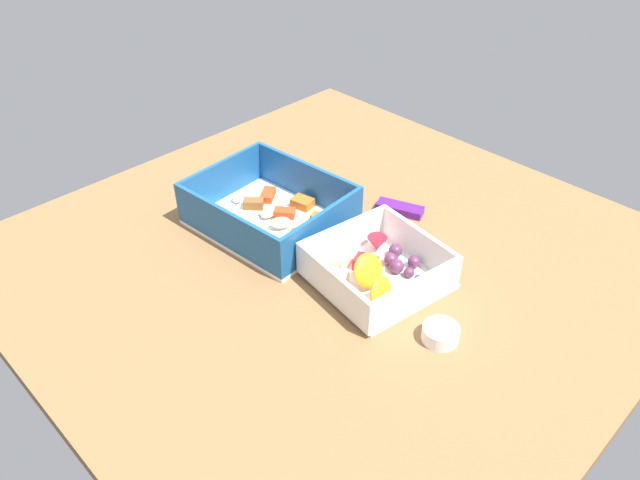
% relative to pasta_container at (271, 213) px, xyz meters
% --- Properties ---
extents(table_surface, '(0.80, 0.80, 0.02)m').
position_rel_pasta_container_xyz_m(table_surface, '(0.11, 0.02, -0.03)').
color(table_surface, brown).
rests_on(table_surface, ground).
extents(pasta_container, '(0.22, 0.18, 0.07)m').
position_rel_pasta_container_xyz_m(pasta_container, '(0.00, 0.00, 0.00)').
color(pasta_container, white).
rests_on(pasta_container, table_surface).
extents(fruit_bowl, '(0.17, 0.17, 0.05)m').
position_rel_pasta_container_xyz_m(fruit_bowl, '(0.19, 0.01, -0.00)').
color(fruit_bowl, white).
rests_on(fruit_bowl, table_surface).
extents(candy_bar, '(0.07, 0.05, 0.01)m').
position_rel_pasta_container_xyz_m(candy_bar, '(0.11, 0.16, -0.01)').
color(candy_bar, '#51197A').
rests_on(candy_bar, table_surface).
extents(paper_cup_liner, '(0.04, 0.04, 0.02)m').
position_rel_pasta_container_xyz_m(paper_cup_liner, '(0.31, -0.01, -0.01)').
color(paper_cup_liner, white).
rests_on(paper_cup_liner, table_surface).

